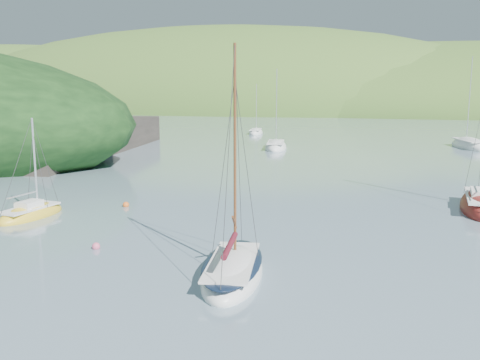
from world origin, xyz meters
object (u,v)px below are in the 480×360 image
(distant_sloop_c, at_px, (256,133))
(distant_sloop_b, at_px, (469,146))
(distant_sloop_a, at_px, (276,147))
(daysailer_white, at_px, (233,271))
(sailboat_yellow, at_px, (31,214))

(distant_sloop_c, bearing_deg, distant_sloop_b, -29.44)
(distant_sloop_a, distance_m, distant_sloop_b, 25.33)
(daysailer_white, relative_size, distant_sloop_b, 0.81)
(daysailer_white, relative_size, distant_sloop_c, 1.15)
(sailboat_yellow, relative_size, distant_sloop_c, 0.73)
(distant_sloop_a, bearing_deg, sailboat_yellow, -109.48)
(daysailer_white, height_order, distant_sloop_b, distant_sloop_b)
(daysailer_white, distance_m, distant_sloop_b, 56.45)
(sailboat_yellow, xyz_separation_m, distant_sloop_a, (5.26, 39.83, 0.02))
(daysailer_white, distance_m, sailboat_yellow, 16.30)
(daysailer_white, distance_m, distant_sloop_a, 46.86)
(daysailer_white, xyz_separation_m, distant_sloop_c, (-18.57, 65.99, -0.07))
(distant_sloop_b, height_order, distant_sloop_c, distant_sloop_b)
(distant_sloop_b, bearing_deg, sailboat_yellow, -137.09)
(sailboat_yellow, bearing_deg, daysailer_white, -17.02)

